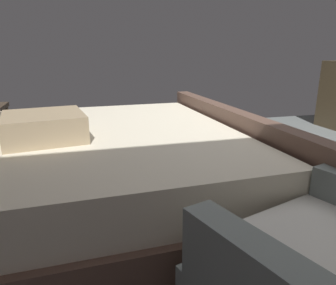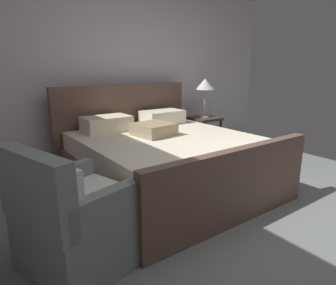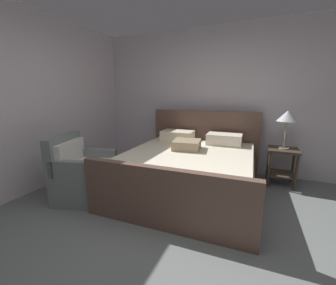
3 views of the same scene
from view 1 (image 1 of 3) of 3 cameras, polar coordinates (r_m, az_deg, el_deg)
name	(u,v)px [view 1 (image 1 of 3)]	position (r m, az deg, el deg)	size (l,w,h in m)	color
ground_plane	(257,188)	(2.70, 16.01, -7.99)	(4.85, 5.23, 0.02)	slate
bed	(68,179)	(1.95, -17.85, -6.34)	(2.02, 2.18, 1.15)	brown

